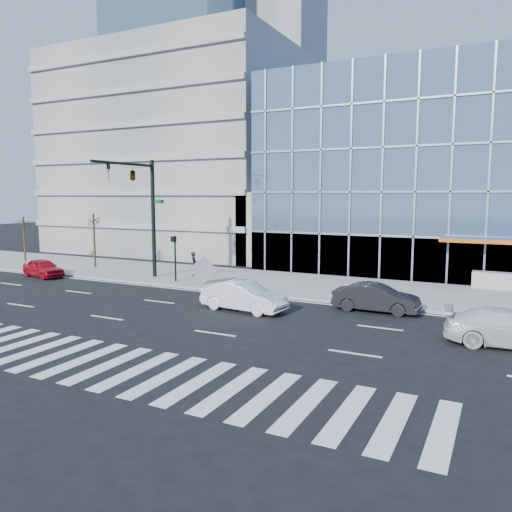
# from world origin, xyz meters

# --- Properties ---
(ground) EXTENTS (160.00, 160.00, 0.00)m
(ground) POSITION_xyz_m (0.00, 0.00, 0.00)
(ground) COLOR black
(ground) RESTS_ON ground
(sidewalk) EXTENTS (120.00, 8.00, 0.15)m
(sidewalk) POSITION_xyz_m (0.00, 8.00, 0.07)
(sidewalk) COLOR gray
(sidewalk) RESTS_ON ground
(parking_garage) EXTENTS (24.00, 24.00, 20.00)m
(parking_garage) POSITION_xyz_m (-20.00, 26.00, 10.00)
(parking_garage) COLOR gray
(parking_garage) RESTS_ON ground
(ramp_block) EXTENTS (6.00, 8.00, 6.00)m
(ramp_block) POSITION_xyz_m (-6.00, 18.00, 3.00)
(ramp_block) COLOR gray
(ramp_block) RESTS_ON ground
(tower_far_west) EXTENTS (16.00, 16.00, 76.00)m
(tower_far_west) POSITION_xyz_m (-42.00, 58.00, 38.00)
(tower_far_west) COLOR slate
(tower_far_west) RESTS_ON ground
(tower_far_mid) EXTENTS (13.00, 13.00, 60.00)m
(tower_far_mid) POSITION_xyz_m (-58.00, 64.00, 30.00)
(tower_far_mid) COLOR slate
(tower_far_mid) RESTS_ON ground
(tower_backdrop) EXTENTS (14.00, 14.00, 48.00)m
(tower_backdrop) POSITION_xyz_m (-30.00, 70.00, 24.00)
(tower_backdrop) COLOR gray
(tower_backdrop) RESTS_ON ground
(traffic_signal) EXTENTS (1.14, 5.74, 8.00)m
(traffic_signal) POSITION_xyz_m (-11.00, 4.57, 6.16)
(traffic_signal) COLOR black
(traffic_signal) RESTS_ON sidewalk
(ped_signal_post) EXTENTS (0.30, 0.33, 3.00)m
(ped_signal_post) POSITION_xyz_m (-8.50, 4.94, 2.14)
(ped_signal_post) COLOR black
(ped_signal_post) RESTS_ON sidewalk
(street_tree_near) EXTENTS (1.10, 1.10, 4.23)m
(street_tree_near) POSITION_xyz_m (-18.00, 7.50, 3.78)
(street_tree_near) COLOR #332319
(street_tree_near) RESTS_ON sidewalk
(street_tree_far) EXTENTS (1.10, 1.10, 3.87)m
(street_tree_far) POSITION_xyz_m (-26.00, 7.50, 3.45)
(street_tree_far) COLOR #332319
(street_tree_far) RESTS_ON sidewalk
(white_suv) EXTENTS (5.09, 2.52, 1.42)m
(white_suv) POSITION_xyz_m (11.11, -0.44, 0.71)
(white_suv) COLOR silver
(white_suv) RESTS_ON ground
(white_sedan) EXTENTS (4.61, 2.02, 1.47)m
(white_sedan) POSITION_xyz_m (-0.89, 0.23, 0.74)
(white_sedan) COLOR silver
(white_sedan) RESTS_ON ground
(dark_sedan) EXTENTS (4.25, 1.50, 1.40)m
(dark_sedan) POSITION_xyz_m (5.11, 3.00, 0.70)
(dark_sedan) COLOR black
(dark_sedan) RESTS_ON ground
(red_sedan) EXTENTS (4.03, 2.36, 1.29)m
(red_sedan) POSITION_xyz_m (-18.48, 2.98, 0.64)
(red_sedan) COLOR #AE0D1B
(red_sedan) RESTS_ON ground
(pedestrian) EXTENTS (0.61, 0.72, 1.68)m
(pedestrian) POSITION_xyz_m (-8.69, 7.44, 0.99)
(pedestrian) COLOR black
(pedestrian) RESTS_ON sidewalk
(tilted_panel) EXTENTS (1.55, 1.08, 1.83)m
(tilted_panel) POSITION_xyz_m (-6.37, 5.00, 1.07)
(tilted_panel) COLOR #A3A3A3
(tilted_panel) RESTS_ON sidewalk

